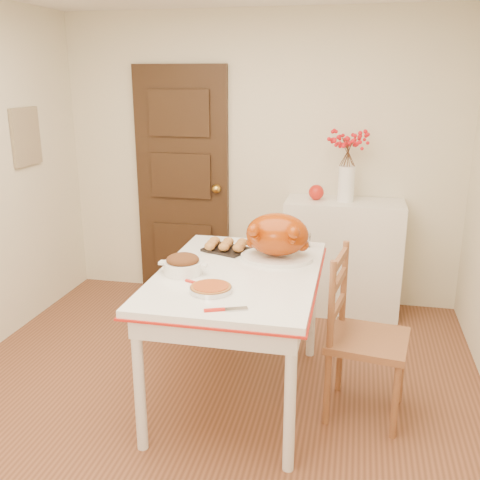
% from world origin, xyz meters
% --- Properties ---
extents(floor, '(3.50, 4.00, 0.00)m').
position_xyz_m(floor, '(0.00, 0.00, 0.00)').
color(floor, brown).
rests_on(floor, ground).
extents(wall_back, '(3.50, 0.00, 2.50)m').
position_xyz_m(wall_back, '(0.00, 2.00, 1.25)').
color(wall_back, beige).
rests_on(wall_back, ground).
extents(door_back, '(0.85, 0.06, 2.06)m').
position_xyz_m(door_back, '(-0.70, 1.97, 1.03)').
color(door_back, black).
rests_on(door_back, ground).
extents(photo_board, '(0.03, 0.35, 0.45)m').
position_xyz_m(photo_board, '(-1.73, 1.20, 1.50)').
color(photo_board, tan).
rests_on(photo_board, ground).
extents(sideboard, '(0.97, 0.43, 0.97)m').
position_xyz_m(sideboard, '(0.76, 1.78, 0.49)').
color(sideboard, white).
rests_on(sideboard, floor).
extents(kitchen_table, '(0.96, 1.40, 0.84)m').
position_xyz_m(kitchen_table, '(0.19, 0.29, 0.42)').
color(kitchen_table, white).
rests_on(kitchen_table, floor).
extents(chair_oak, '(0.51, 0.51, 1.01)m').
position_xyz_m(chair_oak, '(0.97, 0.27, 0.50)').
color(chair_oak, brown).
rests_on(chair_oak, floor).
extents(berry_vase, '(0.31, 0.31, 0.60)m').
position_xyz_m(berry_vase, '(0.76, 1.78, 1.27)').
color(berry_vase, white).
rests_on(berry_vase, sideboard).
extents(apple, '(0.13, 0.13, 0.13)m').
position_xyz_m(apple, '(0.52, 1.78, 1.03)').
color(apple, red).
rests_on(apple, sideboard).
extents(turkey_platter, '(0.54, 0.48, 0.29)m').
position_xyz_m(turkey_platter, '(0.38, 0.57, 0.99)').
color(turkey_platter, '#8E3405').
rests_on(turkey_platter, kitchen_table).
extents(pumpkin_pie, '(0.29, 0.29, 0.05)m').
position_xyz_m(pumpkin_pie, '(0.11, -0.05, 0.87)').
color(pumpkin_pie, '#A34219').
rests_on(pumpkin_pie, kitchen_table).
extents(stuffing_dish, '(0.35, 0.32, 0.11)m').
position_xyz_m(stuffing_dish, '(-0.12, 0.19, 0.90)').
color(stuffing_dish, '#42210D').
rests_on(stuffing_dish, kitchen_table).
extents(rolls_tray, '(0.33, 0.30, 0.07)m').
position_xyz_m(rolls_tray, '(0.02, 0.66, 0.88)').
color(rolls_tray, '#B4793E').
rests_on(rolls_tray, kitchen_table).
extents(pie_server, '(0.23, 0.14, 0.01)m').
position_xyz_m(pie_server, '(0.25, -0.27, 0.85)').
color(pie_server, silver).
rests_on(pie_server, kitchen_table).
extents(carving_knife, '(0.22, 0.14, 0.01)m').
position_xyz_m(carving_knife, '(0.03, 0.02, 0.85)').
color(carving_knife, silver).
rests_on(carving_knife, kitchen_table).
extents(drinking_glass, '(0.09, 0.09, 0.12)m').
position_xyz_m(drinking_glass, '(0.24, 0.88, 0.90)').
color(drinking_glass, white).
rests_on(drinking_glass, kitchen_table).
extents(shaker_pair, '(0.10, 0.05, 0.10)m').
position_xyz_m(shaker_pair, '(0.51, 0.87, 0.89)').
color(shaker_pair, white).
rests_on(shaker_pair, kitchen_table).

